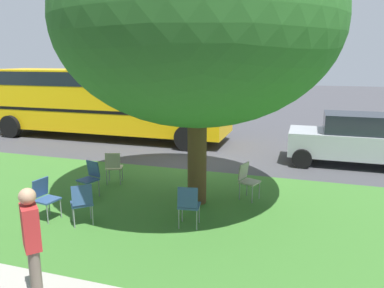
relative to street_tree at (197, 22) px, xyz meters
name	(u,v)px	position (x,y,z in m)	size (l,w,h in m)	color
ground	(195,168)	(0.85, -2.64, -4.08)	(80.00, 80.00, 0.00)	#424247
grass_verge	(155,206)	(0.85, 0.56, -4.07)	(48.00, 6.00, 0.01)	#3D752D
street_tree	(197,22)	(0.00, 0.00, 0.00)	(6.05, 6.05, 6.32)	brown
chair_0	(114,165)	(2.52, -0.60, -3.56)	(0.53, 0.53, 0.88)	beige
chair_1	(45,196)	(2.78, 1.85, -3.56)	(0.48, 0.48, 0.88)	#335184
chair_2	(82,201)	(1.87, 1.87, -3.56)	(0.59, 0.59, 0.88)	#335184
chair_3	(90,176)	(2.61, 0.41, -3.56)	(0.52, 0.53, 0.88)	#335184
chair_4	(189,203)	(-0.23, 1.34, -3.56)	(0.47, 0.47, 0.88)	#335184
chair_5	(247,178)	(-1.09, -0.58, -3.56)	(0.54, 0.53, 0.88)	#ADA393
parked_car	(351,139)	(-3.74, -4.52, -3.24)	(3.70, 1.92, 1.65)	#ADB2B7
school_bus	(107,97)	(5.78, -5.97, -2.32)	(10.40, 2.80, 2.88)	yellow
pedestrian_0	(32,243)	(1.04, 4.22, -3.15)	(0.40, 0.39, 1.69)	#726659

